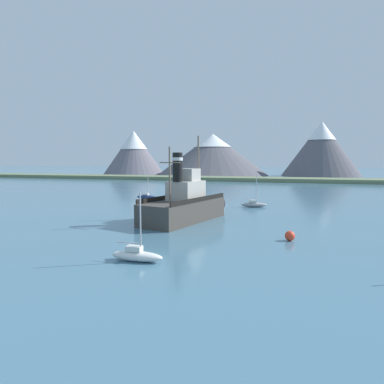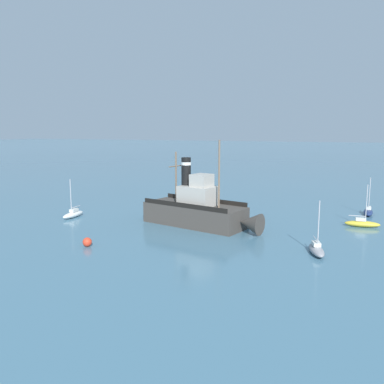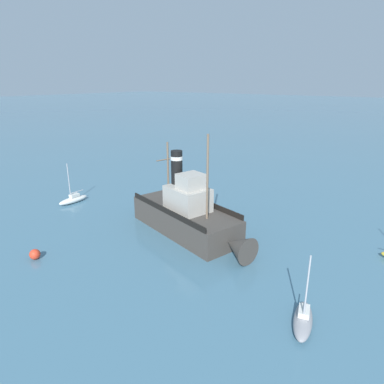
{
  "view_description": "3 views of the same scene",
  "coord_description": "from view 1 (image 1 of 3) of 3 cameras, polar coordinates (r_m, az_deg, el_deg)",
  "views": [
    {
      "loc": [
        12.8,
        -37.62,
        7.01
      ],
      "look_at": [
        1.38,
        0.09,
        3.29
      ],
      "focal_mm": 32.0,
      "sensor_mm": 36.0,
      "label": 1
    },
    {
      "loc": [
        43.74,
        15.56,
        11.16
      ],
      "look_at": [
        -1.48,
        -1.96,
        3.5
      ],
      "focal_mm": 38.0,
      "sensor_mm": 36.0,
      "label": 2
    },
    {
      "loc": [
        24.7,
        18.3,
        14.15
      ],
      "look_at": [
        -1.11,
        -1.26,
        3.47
      ],
      "focal_mm": 32.0,
      "sensor_mm": 36.0,
      "label": 3
    }
  ],
  "objects": [
    {
      "name": "ground_plane",
      "position": [
        40.35,
        -1.92,
        -4.62
      ],
      "size": [
        600.0,
        600.0,
        0.0
      ],
      "primitive_type": "plane",
      "color": "#477289"
    },
    {
      "name": "mountain_ridge",
      "position": [
        149.15,
        20.23,
        7.21
      ],
      "size": [
        173.94,
        61.89,
        30.0
      ],
      "color": "slate",
      "rests_on": "ground"
    },
    {
      "name": "shoreline_strip",
      "position": [
        115.62,
        10.47,
        2.12
      ],
      "size": [
        240.0,
        12.0,
        1.2
      ],
      "primitive_type": "cube",
      "color": "#6B7A56",
      "rests_on": "ground"
    },
    {
      "name": "old_tugboat",
      "position": [
        39.62,
        -0.93,
        -2.13
      ],
      "size": [
        7.31,
        14.78,
        9.9
      ],
      "color": "#423D38",
      "rests_on": "ground"
    },
    {
      "name": "sailboat_grey",
      "position": [
        51.67,
        10.29,
        -2.02
      ],
      "size": [
        3.96,
        2.13,
        4.9
      ],
      "color": "gray",
      "rests_on": "ground"
    },
    {
      "name": "sailboat_navy",
      "position": [
        61.75,
        -7.58,
        -0.78
      ],
      "size": [
        3.82,
        1.17,
        4.9
      ],
      "color": "navy",
      "rests_on": "ground"
    },
    {
      "name": "sailboat_yellow",
      "position": [
        58.28,
        -1.39,
        -1.1
      ],
      "size": [
        1.33,
        3.86,
        4.9
      ],
      "color": "gold",
      "rests_on": "ground"
    },
    {
      "name": "sailboat_white",
      "position": [
        24.41,
        -9.2,
        -10.33
      ],
      "size": [
        3.81,
        1.13,
        4.9
      ],
      "color": "white",
      "rests_on": "ground"
    },
    {
      "name": "mooring_buoy",
      "position": [
        31.09,
        16.0,
        -7.03
      ],
      "size": [
        0.87,
        0.87,
        0.87
      ],
      "primitive_type": "sphere",
      "color": "red",
      "rests_on": "ground"
    }
  ]
}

